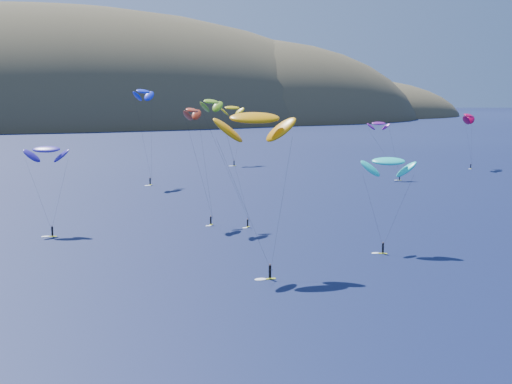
% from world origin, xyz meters
% --- Properties ---
extents(island, '(730.00, 300.00, 210.00)m').
position_xyz_m(island, '(39.40, 562.36, -10.74)').
color(island, '#3D3526').
rests_on(island, ground).
extents(kitesurfer_2, '(12.63, 13.52, 25.73)m').
position_xyz_m(kitesurfer_2, '(-9.63, 66.44, 22.39)').
color(kitesurfer_2, yellow).
rests_on(kitesurfer_2, ground).
extents(kitesurfer_3, '(8.73, 11.90, 26.12)m').
position_xyz_m(kitesurfer_3, '(-4.25, 101.72, 24.15)').
color(kitesurfer_3, yellow).
rests_on(kitesurfer_3, ground).
extents(kitesurfer_4, '(9.19, 10.71, 28.46)m').
position_xyz_m(kitesurfer_4, '(-2.17, 166.14, 25.92)').
color(kitesurfer_4, yellow).
rests_on(kitesurfer_4, ground).
extents(kitesurfer_5, '(9.38, 9.26, 17.07)m').
position_xyz_m(kitesurfer_5, '(15.78, 68.79, 14.63)').
color(kitesurfer_5, yellow).
rests_on(kitesurfer_5, ground).
extents(kitesurfer_6, '(7.10, 11.55, 18.20)m').
position_xyz_m(kitesurfer_6, '(66.02, 151.11, 16.35)').
color(kitesurfer_6, yellow).
rests_on(kitesurfer_6, ground).
extents(kitesurfer_8, '(10.27, 9.56, 20.37)m').
position_xyz_m(kitesurfer_8, '(109.42, 163.38, 17.68)').
color(kitesurfer_8, yellow).
rests_on(kitesurfer_8, ground).
extents(kitesurfer_9, '(6.66, 11.64, 24.29)m').
position_xyz_m(kitesurfer_9, '(-6.89, 106.06, 22.35)').
color(kitesurfer_9, yellow).
rests_on(kitesurfer_9, ground).
extents(kitesurfer_10, '(8.84, 11.54, 17.61)m').
position_xyz_m(kitesurfer_10, '(-35.64, 106.90, 15.32)').
color(kitesurfer_10, yellow).
rests_on(kitesurfer_10, ground).
extents(kitesurfer_11, '(9.48, 11.82, 22.46)m').
position_xyz_m(kitesurfer_11, '(40.21, 207.28, 19.90)').
color(kitesurfer_11, yellow).
rests_on(kitesurfer_11, ground).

